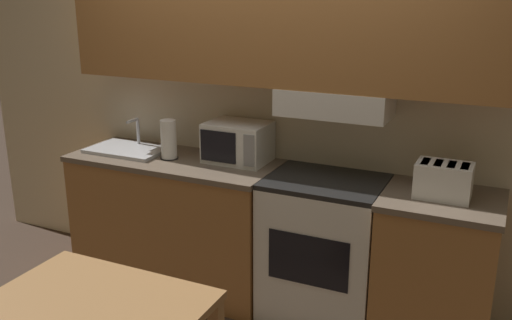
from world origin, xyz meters
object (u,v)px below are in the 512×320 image
object	(u,v)px
sink_basin	(128,149)
paper_towel_roll	(169,140)
microwave	(238,142)
toaster	(444,180)
stove_range	(323,249)

from	to	relation	value
sink_basin	paper_towel_roll	bearing A→B (deg)	-3.40
microwave	paper_towel_roll	size ratio (longest dim) A/B	1.53
toaster	sink_basin	size ratio (longest dim) A/B	0.57
stove_range	paper_towel_roll	bearing A→B (deg)	-178.43
paper_towel_roll	stove_range	bearing A→B (deg)	1.57
toaster	sink_basin	distance (m)	2.13
sink_basin	paper_towel_roll	size ratio (longest dim) A/B	2.03
toaster	stove_range	bearing A→B (deg)	178.60
paper_towel_roll	sink_basin	bearing A→B (deg)	176.60
stove_range	paper_towel_roll	xyz separation A→B (m)	(-1.09, -0.03, 0.59)
paper_towel_roll	microwave	bearing A→B (deg)	17.59
stove_range	microwave	xyz separation A→B (m)	(-0.65, 0.11, 0.59)
microwave	sink_basin	distance (m)	0.82
sink_basin	paper_towel_roll	world-z (taller)	paper_towel_roll
microwave	paper_towel_roll	world-z (taller)	paper_towel_roll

